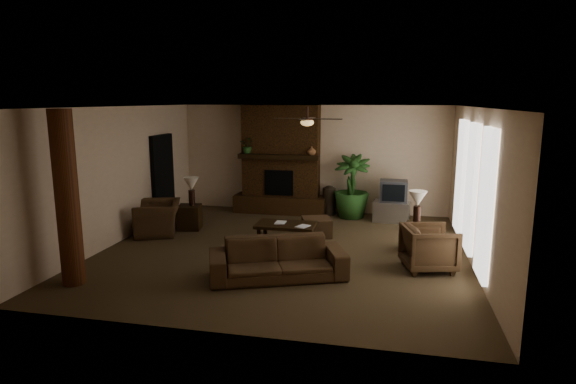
% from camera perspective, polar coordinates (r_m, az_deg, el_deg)
% --- Properties ---
extents(room_shell, '(7.00, 7.00, 7.00)m').
position_cam_1_polar(room_shell, '(9.18, -0.52, 1.37)').
color(room_shell, brown).
rests_on(room_shell, ground).
extents(fireplace, '(2.40, 0.70, 2.80)m').
position_cam_1_polar(fireplace, '(12.50, -0.87, 2.81)').
color(fireplace, '#502F15').
rests_on(fireplace, ground).
extents(windows, '(0.08, 3.65, 2.35)m').
position_cam_1_polar(windows, '(9.28, 21.03, 0.43)').
color(windows, white).
rests_on(windows, ground).
extents(log_column, '(0.36, 0.36, 2.80)m').
position_cam_1_polar(log_column, '(8.25, -24.90, -0.76)').
color(log_column, '#5C2F17').
rests_on(log_column, ground).
extents(doorway, '(0.10, 1.00, 2.10)m').
position_cam_1_polar(doorway, '(12.08, -14.72, 1.66)').
color(doorway, black).
rests_on(doorway, ground).
extents(ceiling_fan, '(1.35, 1.35, 0.37)m').
position_cam_1_polar(ceiling_fan, '(9.27, 2.31, 8.49)').
color(ceiling_fan, '#301D15').
rests_on(ceiling_fan, ceiling).
extents(sofa, '(2.33, 1.43, 0.88)m').
position_cam_1_polar(sofa, '(7.97, -1.23, -7.24)').
color(sofa, '#4A341F').
rests_on(sofa, ground).
extents(armchair_left, '(1.08, 1.29, 0.96)m').
position_cam_1_polar(armchair_left, '(10.93, -15.31, -2.38)').
color(armchair_left, '#4A341F').
rests_on(armchair_left, ground).
extents(armchair_right, '(0.97, 1.01, 0.86)m').
position_cam_1_polar(armchair_right, '(8.70, 16.52, -6.18)').
color(armchair_right, '#4A341F').
rests_on(armchair_right, ground).
extents(coffee_table, '(1.20, 0.70, 0.43)m').
position_cam_1_polar(coffee_table, '(9.81, -0.27, -4.13)').
color(coffee_table, black).
rests_on(coffee_table, ground).
extents(ottoman, '(0.75, 0.75, 0.40)m').
position_cam_1_polar(ottoman, '(10.44, 3.44, -4.20)').
color(ottoman, '#4A341F').
rests_on(ottoman, ground).
extents(tv_stand, '(0.90, 0.60, 0.50)m').
position_cam_1_polar(tv_stand, '(11.91, 12.27, -2.29)').
color(tv_stand, '#B5B5B7').
rests_on(tv_stand, ground).
extents(tv, '(0.65, 0.53, 0.52)m').
position_cam_1_polar(tv, '(11.80, 12.49, 0.11)').
color(tv, '#39393C').
rests_on(tv, tv_stand).
extents(floor_vase, '(0.34, 0.34, 0.77)m').
position_cam_1_polar(floor_vase, '(12.33, 4.94, -0.76)').
color(floor_vase, '#2F241A').
rests_on(floor_vase, ground).
extents(floor_plant, '(0.93, 1.61, 0.89)m').
position_cam_1_polar(floor_plant, '(12.12, 7.56, -0.96)').
color(floor_plant, '#2A5723').
rests_on(floor_plant, ground).
extents(side_table_left, '(0.59, 0.59, 0.55)m').
position_cam_1_polar(side_table_left, '(11.21, -11.68, -2.96)').
color(side_table_left, black).
rests_on(side_table_left, ground).
extents(lamp_left, '(0.42, 0.42, 0.65)m').
position_cam_1_polar(lamp_left, '(11.09, -11.48, 0.73)').
color(lamp_left, '#301D15').
rests_on(lamp_left, side_table_left).
extents(side_table_right, '(0.60, 0.60, 0.55)m').
position_cam_1_polar(side_table_right, '(9.70, 15.19, -5.31)').
color(side_table_right, black).
rests_on(side_table_right, ground).
extents(lamp_right, '(0.42, 0.42, 0.65)m').
position_cam_1_polar(lamp_right, '(9.58, 15.23, -1.04)').
color(lamp_right, '#301D15').
rests_on(lamp_right, side_table_right).
extents(mantel_plant, '(0.46, 0.49, 0.33)m').
position_cam_1_polar(mantel_plant, '(12.43, -4.83, 5.37)').
color(mantel_plant, '#2A5723').
rests_on(mantel_plant, fireplace).
extents(mantel_vase, '(0.23, 0.24, 0.22)m').
position_cam_1_polar(mantel_vase, '(12.04, 2.84, 4.95)').
color(mantel_vase, '#98633C').
rests_on(mantel_vase, fireplace).
extents(book_a, '(0.22, 0.03, 0.29)m').
position_cam_1_polar(book_a, '(9.81, -1.52, -2.92)').
color(book_a, '#999999').
rests_on(book_a, coffee_table).
extents(book_b, '(0.20, 0.10, 0.29)m').
position_cam_1_polar(book_b, '(9.57, 1.26, -3.27)').
color(book_b, '#999999').
rests_on(book_b, coffee_table).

